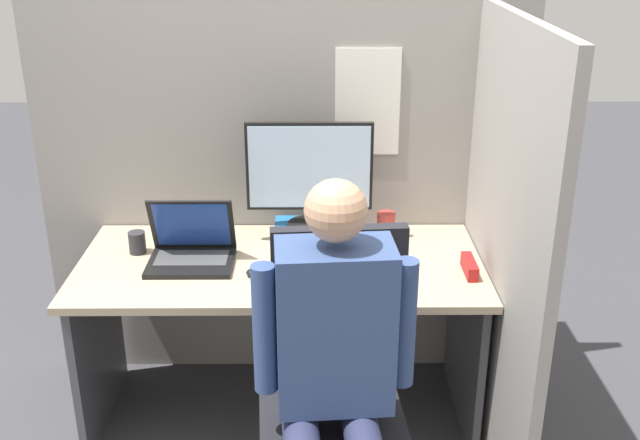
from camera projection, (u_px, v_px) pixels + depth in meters
The scene contains 13 objects.
cubicle_panel_back at pixel (284, 196), 3.22m from camera, with size 2.07×0.05×1.66m.
cubicle_panel_right at pixel (495, 240), 2.79m from camera, with size 0.04×1.38×1.66m.
desk at pixel (281, 299), 2.97m from camera, with size 1.57×0.73×0.71m.
paper_box at pixel (310, 233), 3.08m from camera, with size 0.29×0.22×0.07m.
monitor at pixel (309, 172), 2.98m from camera, with size 0.51×0.18×0.43m.
laptop at pixel (191, 251), 2.88m from camera, with size 0.33×0.26×0.25m.
mouse at pixel (254, 273), 2.78m from camera, with size 0.06×0.05×0.03m.
stapler at pixel (470, 267), 2.80m from camera, with size 0.04×0.16×0.05m.
carrot_toy at pixel (333, 284), 2.69m from camera, with size 0.04×0.12×0.04m.
office_chair at pixel (336, 393), 2.39m from camera, with size 0.53×0.57×1.05m.
person at pixel (334, 364), 2.16m from camera, with size 0.48×0.43×1.30m.
coffee_mug at pixel (386, 224), 3.11m from camera, with size 0.08×0.08×0.10m.
pen_cup at pixel (137, 242), 2.96m from camera, with size 0.07×0.07×0.09m.
Camera 1 is at (0.14, -2.26, 1.96)m, focal length 42.00 mm.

